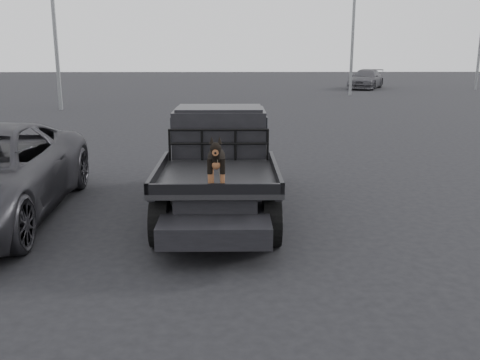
{
  "coord_description": "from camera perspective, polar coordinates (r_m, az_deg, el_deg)",
  "views": [
    {
      "loc": [
        0.02,
        -7.02,
        2.89
      ],
      "look_at": [
        0.11,
        -0.23,
        1.21
      ],
      "focal_mm": 40.0,
      "sensor_mm": 36.0,
      "label": 1
    }
  ],
  "objects": [
    {
      "name": "dog",
      "position": [
        7.74,
        -2.52,
        1.97
      ],
      "size": [
        0.32,
        0.6,
        0.74
      ],
      "primitive_type": null,
      "color": "black",
      "rests_on": "flatbed_ute"
    },
    {
      "name": "distant_car_b",
      "position": [
        40.47,
        13.29,
        10.43
      ],
      "size": [
        3.73,
        5.04,
        1.36
      ],
      "primitive_type": "imported",
      "rotation": [
        0.0,
        0.0,
        -0.44
      ],
      "color": "#47474C",
      "rests_on": "ground"
    },
    {
      "name": "ute_cab",
      "position": [
        10.32,
        -2.19,
        5.38
      ],
      "size": [
        1.72,
        1.3,
        0.88
      ],
      "primitive_type": null,
      "color": "black",
      "rests_on": "flatbed_ute"
    },
    {
      "name": "headache_rack",
      "position": [
        9.61,
        -2.29,
        3.75
      ],
      "size": [
        1.8,
        0.08,
        0.55
      ],
      "primitive_type": null,
      "color": "black",
      "rests_on": "flatbed_ute"
    },
    {
      "name": "ground",
      "position": [
        7.6,
        -0.87,
        -8.45
      ],
      "size": [
        120.0,
        120.0,
        0.0
      ],
      "primitive_type": "plane",
      "color": "black",
      "rests_on": "ground"
    },
    {
      "name": "flatbed_ute",
      "position": [
        9.57,
        -2.27,
        -0.8
      ],
      "size": [
        2.0,
        5.4,
        0.92
      ],
      "primitive_type": null,
      "color": "black",
      "rests_on": "ground"
    }
  ]
}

